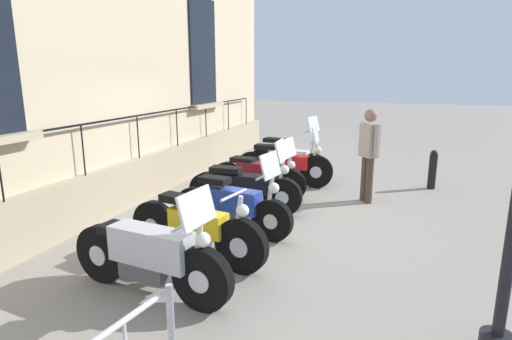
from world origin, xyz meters
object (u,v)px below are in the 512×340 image
object	(u,v)px
motorcycle_yellow	(196,230)
motorcycle_blue	(233,206)
motorcycle_black	(245,188)
motorcycle_silver	(150,256)
motorcycle_maroon	(258,176)
pedestrian_standing	(369,150)
motorcycle_red	(284,165)
motorcycle_white	(288,158)
bollard	(433,169)

from	to	relation	value
motorcycle_yellow	motorcycle_blue	bearing A→B (deg)	85.77
motorcycle_yellow	motorcycle_black	distance (m)	2.10
motorcycle_silver	motorcycle_maroon	bearing A→B (deg)	91.39
pedestrian_standing	motorcycle_red	bearing A→B (deg)	160.74
motorcycle_blue	motorcycle_white	bearing A→B (deg)	92.30
motorcycle_silver	motorcycle_red	distance (m)	5.00
motorcycle_maroon	pedestrian_standing	world-z (taller)	pedestrian_standing
motorcycle_yellow	bollard	world-z (taller)	motorcycle_yellow
bollard	pedestrian_standing	distance (m)	1.99
motorcycle_white	motorcycle_blue	bearing A→B (deg)	-87.70
motorcycle_black	pedestrian_standing	size ratio (longest dim) A/B	1.17
motorcycle_silver	motorcycle_white	xyz separation A→B (m)	(0.01, 5.92, -0.02)
motorcycle_blue	bollard	xyz separation A→B (m)	(3.07, 3.78, -0.01)
motorcycle_blue	motorcycle_silver	bearing A→B (deg)	-94.62
motorcycle_black	motorcycle_white	distance (m)	2.87
motorcycle_black	bollard	world-z (taller)	motorcycle_black
motorcycle_maroon	motorcycle_red	world-z (taller)	motorcycle_red
motorcycle_silver	motorcycle_white	size ratio (longest dim) A/B	1.07
motorcycle_maroon	motorcycle_white	xyz separation A→B (m)	(0.10, 1.91, 0.01)
motorcycle_yellow	bollard	distance (m)	5.78
motorcycle_red	bollard	size ratio (longest dim) A/B	2.58
motorcycle_silver	pedestrian_standing	xyz separation A→B (m)	(1.98, 4.36, 0.56)
motorcycle_black	motorcycle_yellow	bearing A→B (deg)	-87.22
motorcycle_blue	bollard	distance (m)	4.87
motorcycle_blue	motorcycle_red	xyz separation A→B (m)	(-0.00, 2.98, 0.02)
motorcycle_blue	bollard	bearing A→B (deg)	50.90
bollard	pedestrian_standing	world-z (taller)	pedestrian_standing
motorcycle_maroon	motorcycle_yellow	bearing A→B (deg)	-86.62
motorcycle_blue	motorcycle_maroon	bearing A→B (deg)	97.46
motorcycle_maroon	pedestrian_standing	bearing A→B (deg)	9.60
motorcycle_maroon	motorcycle_red	distance (m)	1.02
motorcycle_silver	motorcycle_white	distance (m)	5.92
motorcycle_white	pedestrian_standing	size ratio (longest dim) A/B	1.11
motorcycle_white	bollard	bearing A→B (deg)	-2.15
motorcycle_red	motorcycle_yellow	bearing A→B (deg)	-91.07
bollard	pedestrian_standing	bearing A→B (deg)	-131.17
motorcycle_yellow	bollard	bearing A→B (deg)	57.01
bollard	pedestrian_standing	xyz separation A→B (m)	(-1.25, -1.43, 0.60)
motorcycle_black	motorcycle_maroon	size ratio (longest dim) A/B	1.03
motorcycle_black	pedestrian_standing	bearing A→B (deg)	33.44
motorcycle_blue	motorcycle_maroon	size ratio (longest dim) A/B	1.00
motorcycle_silver	motorcycle_black	distance (m)	3.04
motorcycle_blue	motorcycle_yellow	bearing A→B (deg)	-94.23
motorcycle_silver	motorcycle_blue	size ratio (longest dim) A/B	1.03
motorcycle_blue	pedestrian_standing	size ratio (longest dim) A/B	1.14
motorcycle_silver	motorcycle_maroon	size ratio (longest dim) A/B	1.03
motorcycle_yellow	motorcycle_red	distance (m)	4.06
motorcycle_black	motorcycle_maroon	distance (m)	0.97
motorcycle_silver	bollard	xyz separation A→B (m)	(3.23, 5.80, -0.04)
motorcycle_silver	pedestrian_standing	size ratio (longest dim) A/B	1.18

